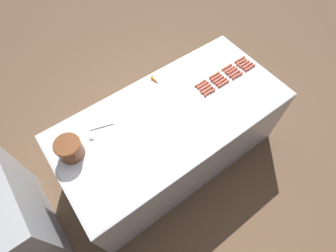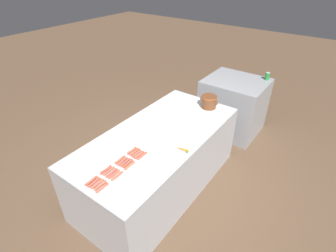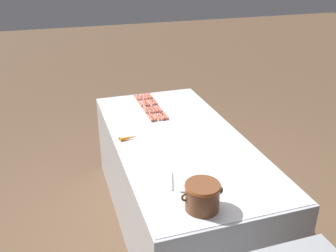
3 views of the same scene
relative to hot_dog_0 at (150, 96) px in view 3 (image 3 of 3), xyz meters
The scene contains 25 objects.
ground_plane 1.34m from the hot_dog_0, 88.85° to the left, with size 20.00×20.00×0.00m, color brown.
griddle_counter 1.10m from the hot_dog_0, 88.85° to the left, with size 1.09×2.29×0.86m.
hot_dog_0 is the anchor object (origin of this frame).
hot_dog_1 0.18m from the hot_dog_0, 90.54° to the left, with size 0.04×0.15×0.03m.
hot_dog_2 0.38m from the hot_dog_0, 89.62° to the left, with size 0.03×0.15×0.03m.
hot_dog_3 0.56m from the hot_dog_0, 89.88° to the left, with size 0.04×0.15×0.03m.
hot_dog_4 0.04m from the hot_dog_0, ahead, with size 0.03×0.15×0.03m.
hot_dog_5 0.19m from the hot_dog_0, 79.45° to the left, with size 0.03×0.15×0.03m.
hot_dog_6 0.38m from the hot_dog_0, 84.27° to the left, with size 0.03×0.15×0.03m.
hot_dog_7 0.57m from the hot_dog_0, 86.10° to the left, with size 0.03×0.15×0.03m.
hot_dog_8 0.08m from the hot_dog_0, ahead, with size 0.03×0.15×0.03m.
hot_dog_9 0.20m from the hot_dog_0, 67.63° to the left, with size 0.03×0.15×0.03m.
hot_dog_10 0.39m from the hot_dog_0, 79.03° to the left, with size 0.04×0.15×0.03m.
hot_dog_11 0.56m from the hot_dog_0, 82.27° to the left, with size 0.03×0.15×0.03m.
hot_dog_12 0.11m from the hot_dog_0, ahead, with size 0.03×0.15×0.03m.
hot_dog_13 0.22m from the hot_dog_0, 59.71° to the left, with size 0.03×0.15×0.03m.
hot_dog_14 0.40m from the hot_dog_0, 74.11° to the left, with size 0.03×0.15×0.03m.
hot_dog_15 0.57m from the hot_dog_0, 78.41° to the left, with size 0.03×0.15×0.03m.
hot_dog_16 0.15m from the hot_dog_0, ahead, with size 0.03×0.15×0.03m.
hot_dog_17 0.24m from the hot_dog_0, 51.43° to the left, with size 0.03×0.15×0.03m.
hot_dog_18 0.40m from the hot_dog_0, 68.73° to the left, with size 0.03×0.15×0.03m.
hot_dog_19 0.58m from the hot_dog_0, 75.40° to the left, with size 0.03×0.15×0.03m.
bean_pot 1.96m from the hot_dog_0, 84.24° to the left, with size 0.28×0.22×0.18m.
serving_spoon 1.72m from the hot_dog_0, 81.42° to the left, with size 0.12×0.27×0.02m.
carrot 1.00m from the hot_dog_0, 64.73° to the left, with size 0.18×0.06×0.03m.
Camera 3 is at (0.95, 2.67, 2.33)m, focal length 40.06 mm.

